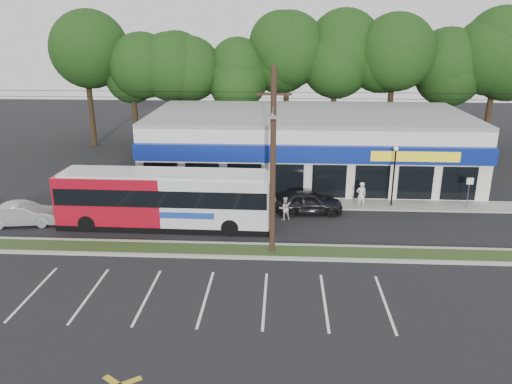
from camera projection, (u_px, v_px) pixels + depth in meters
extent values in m
plane|color=black|center=(215.00, 259.00, 26.55)|extent=(120.00, 120.00, 0.00)
cube|color=#243315|center=(218.00, 250.00, 27.48)|extent=(40.00, 1.60, 0.12)
cube|color=#9E9E93|center=(216.00, 257.00, 26.67)|extent=(40.00, 0.25, 0.14)
cube|color=#9E9E93|center=(220.00, 244.00, 28.28)|extent=(40.00, 0.25, 0.14)
cube|color=#9E9E93|center=(303.00, 203.00, 34.80)|extent=(32.00, 2.20, 0.10)
cube|color=silver|center=(307.00, 146.00, 40.64)|extent=(25.00, 12.00, 5.00)
cube|color=navy|center=(312.00, 154.00, 34.43)|extent=(25.00, 0.50, 1.20)
cube|color=black|center=(311.00, 181.00, 35.24)|extent=(24.00, 0.12, 2.40)
cube|color=yellow|center=(415.00, 157.00, 33.81)|extent=(6.00, 0.06, 0.70)
cube|color=gray|center=(309.00, 114.00, 39.81)|extent=(25.00, 12.00, 0.30)
cylinder|color=black|center=(273.00, 164.00, 25.77)|extent=(0.30, 0.30, 10.00)
cube|color=black|center=(274.00, 94.00, 24.64)|extent=(1.80, 0.12, 0.12)
cylinder|color=#59595E|center=(273.00, 110.00, 23.69)|extent=(0.10, 2.40, 0.10)
cube|color=#59595E|center=(272.00, 117.00, 22.49)|extent=(0.50, 0.25, 0.15)
cylinder|color=black|center=(213.00, 92.00, 24.76)|extent=(50.00, 0.02, 0.02)
cylinder|color=black|center=(214.00, 98.00, 24.86)|extent=(50.00, 0.02, 0.02)
cylinder|color=black|center=(393.00, 179.00, 33.69)|extent=(0.12, 0.12, 4.00)
sphere|color=silver|center=(396.00, 149.00, 33.02)|extent=(0.30, 0.30, 0.30)
cylinder|color=#59595E|center=(468.00, 194.00, 33.52)|extent=(0.06, 0.06, 2.20)
cube|color=white|center=(470.00, 181.00, 33.19)|extent=(0.45, 0.04, 0.45)
cylinder|color=black|center=(93.00, 118.00, 51.14)|extent=(0.56, 0.56, 5.72)
sphere|color=black|center=(88.00, 62.00, 49.38)|extent=(6.76, 6.76, 6.76)
cylinder|color=black|center=(141.00, 119.00, 50.87)|extent=(0.56, 0.56, 5.72)
sphere|color=black|center=(137.00, 62.00, 49.11)|extent=(6.76, 6.76, 6.76)
cylinder|color=black|center=(190.00, 119.00, 50.61)|extent=(0.56, 0.56, 5.72)
sphere|color=black|center=(187.00, 62.00, 48.85)|extent=(6.76, 6.76, 6.76)
cylinder|color=black|center=(239.00, 120.00, 50.35)|extent=(0.56, 0.56, 5.72)
sphere|color=black|center=(238.00, 63.00, 48.59)|extent=(6.76, 6.76, 6.76)
cylinder|color=black|center=(288.00, 120.00, 50.08)|extent=(0.56, 0.56, 5.72)
sphere|color=black|center=(290.00, 63.00, 48.33)|extent=(6.76, 6.76, 6.76)
cylinder|color=black|center=(338.00, 121.00, 49.82)|extent=(0.56, 0.56, 5.72)
sphere|color=black|center=(341.00, 63.00, 48.06)|extent=(6.76, 6.76, 6.76)
cylinder|color=black|center=(389.00, 121.00, 49.56)|extent=(0.56, 0.56, 5.72)
sphere|color=black|center=(394.00, 63.00, 47.80)|extent=(6.76, 6.76, 6.76)
cylinder|color=black|center=(440.00, 122.00, 49.30)|extent=(0.56, 0.56, 5.72)
sphere|color=black|center=(447.00, 63.00, 47.54)|extent=(6.76, 6.76, 6.76)
cylinder|color=black|center=(492.00, 122.00, 49.03)|extent=(0.56, 0.56, 5.72)
sphere|color=black|center=(501.00, 64.00, 47.27)|extent=(6.76, 6.76, 6.76)
cube|color=maroon|center=(113.00, 196.00, 30.64)|extent=(6.50, 2.79, 2.96)
cube|color=silver|center=(217.00, 199.00, 30.21)|extent=(6.50, 2.79, 2.96)
cube|color=black|center=(166.00, 223.00, 30.94)|extent=(12.96, 2.84, 0.38)
cube|color=black|center=(164.00, 192.00, 30.32)|extent=(12.70, 2.95, 1.02)
cube|color=black|center=(271.00, 197.00, 29.93)|extent=(0.10, 2.29, 1.51)
cube|color=#193899|center=(187.00, 216.00, 29.22)|extent=(3.23, 0.08, 0.38)
cube|color=silver|center=(163.00, 174.00, 29.94)|extent=(12.31, 2.61, 0.19)
cylinder|color=black|center=(87.00, 224.00, 29.99)|extent=(1.04, 0.32, 1.03)
cylinder|color=black|center=(102.00, 209.00, 32.31)|extent=(1.04, 0.32, 1.03)
cylinder|color=black|center=(230.00, 227.00, 29.41)|extent=(1.04, 0.32, 1.03)
cylinder|color=black|center=(234.00, 213.00, 31.73)|extent=(1.04, 0.32, 1.03)
imported|color=black|center=(309.00, 202.00, 32.93)|extent=(4.52, 1.99, 1.51)
imported|color=#929699|center=(23.00, 214.00, 30.97)|extent=(4.50, 2.20, 1.42)
imported|color=silver|center=(361.00, 195.00, 33.76)|extent=(0.73, 0.52, 1.86)
imported|color=beige|center=(285.00, 208.00, 31.81)|extent=(0.85, 0.74, 1.51)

